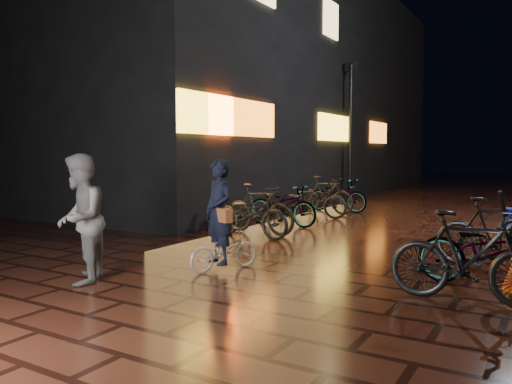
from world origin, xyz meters
The scene contains 7 objects.
ground centered at (0.00, 0.00, 0.00)m, with size 80.00×80.00×0.00m, color #381911.
bystander_person centered at (-2.24, -3.00, 0.87)m, with size 0.84×0.66×1.74m, color #575759.
storefront_block centered at (-9.50, 11.50, 4.50)m, with size 12.09×22.00×9.00m.
lamp_post_sf centered at (-3.13, 9.64, 2.71)m, with size 0.47×0.14×4.92m.
cyclist centered at (-1.03, -1.45, 0.61)m, with size 0.83×1.21×1.65m.
parked_bikes_storefront centered at (-2.31, 3.82, 0.50)m, with size 2.10×5.97×1.07m.
parked_bikes_hedge centered at (2.44, -0.39, 0.52)m, with size 2.01×2.69×1.07m.
Camera 1 is at (3.15, -7.45, 1.75)m, focal length 35.00 mm.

